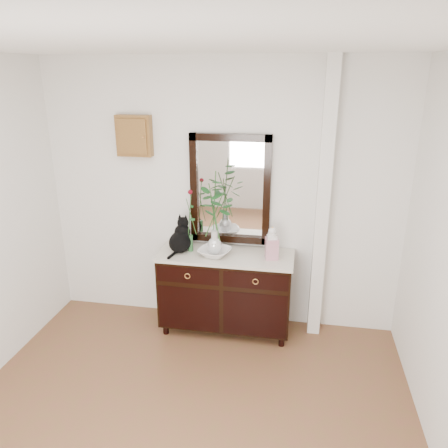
% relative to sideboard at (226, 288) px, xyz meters
% --- Properties ---
extents(wall_back, '(3.60, 0.04, 2.70)m').
position_rel_sideboard_xyz_m(wall_back, '(-0.10, 0.25, 0.88)').
color(wall_back, white).
rests_on(wall_back, ground).
extents(pilaster, '(0.12, 0.20, 2.70)m').
position_rel_sideboard_xyz_m(pilaster, '(0.90, 0.17, 0.88)').
color(pilaster, white).
rests_on(pilaster, ground).
extents(sideboard, '(1.33, 0.52, 0.82)m').
position_rel_sideboard_xyz_m(sideboard, '(0.00, 0.00, 0.00)').
color(sideboard, black).
rests_on(sideboard, ground).
extents(wall_mirror, '(0.80, 0.06, 1.10)m').
position_rel_sideboard_xyz_m(wall_mirror, '(-0.00, 0.24, 0.97)').
color(wall_mirror, black).
rests_on(wall_mirror, wall_back).
extents(key_cabinet, '(0.35, 0.10, 0.40)m').
position_rel_sideboard_xyz_m(key_cabinet, '(-0.95, 0.21, 1.48)').
color(key_cabinet, brown).
rests_on(key_cabinet, wall_back).
extents(cat, '(0.30, 0.34, 0.35)m').
position_rel_sideboard_xyz_m(cat, '(-0.46, -0.01, 0.55)').
color(cat, black).
rests_on(cat, sideboard).
extents(lotus_bowl, '(0.38, 0.38, 0.07)m').
position_rel_sideboard_xyz_m(lotus_bowl, '(-0.10, -0.06, 0.41)').
color(lotus_bowl, white).
rests_on(lotus_bowl, sideboard).
extents(vase_branches, '(0.52, 0.52, 0.84)m').
position_rel_sideboard_xyz_m(vase_branches, '(-0.10, -0.06, 0.82)').
color(vase_branches, silver).
rests_on(vase_branches, lotus_bowl).
extents(bud_vase_rose, '(0.09, 0.09, 0.65)m').
position_rel_sideboard_xyz_m(bud_vase_rose, '(-0.36, 0.02, 0.70)').
color(bud_vase_rose, '#2D6332').
rests_on(bud_vase_rose, sideboard).
extents(ginger_jar, '(0.14, 0.14, 0.32)m').
position_rel_sideboard_xyz_m(ginger_jar, '(0.45, -0.02, 0.54)').
color(ginger_jar, white).
rests_on(ginger_jar, sideboard).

